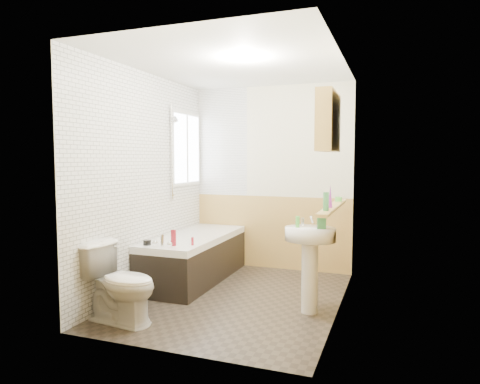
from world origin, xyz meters
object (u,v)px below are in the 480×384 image
pine_shelf (333,207)px  bathtub (195,256)px  sink (310,252)px  medicine_cabinet (328,122)px  toilet (120,283)px

pine_shelf → bathtub: bearing=163.1°
sink → pine_shelf: (0.20, 0.11, 0.44)m
medicine_cabinet → toilet: bearing=-157.5°
bathtub → toilet: (-0.03, -1.49, 0.07)m
bathtub → toilet: size_ratio=2.38×
bathtub → sink: 1.73m
pine_shelf → medicine_cabinet: 0.84m
pine_shelf → medicine_cabinet: (-0.03, -0.22, 0.81)m
pine_shelf → toilet: bearing=-152.0°
toilet → medicine_cabinet: 2.43m
medicine_cabinet → sink: bearing=146.8°
bathtub → medicine_cabinet: medicine_cabinet is taller
sink → pine_shelf: pine_shelf is taller
toilet → medicine_cabinet: (1.77, 0.74, 1.49)m
sink → pine_shelf: 0.49m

